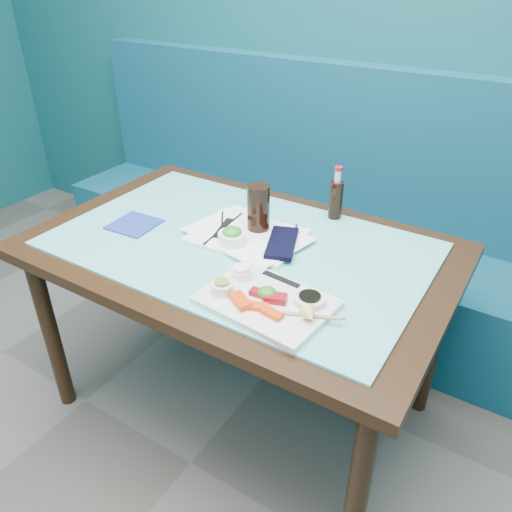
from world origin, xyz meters
The scene contains 34 objects.
booth_bench centered at (0.00, 2.29, 0.37)m, with size 3.00×0.56×1.17m.
dining_table centered at (0.00, 1.45, 0.67)m, with size 1.40×0.90×0.75m.
glass_top centered at (0.00, 1.45, 0.75)m, with size 1.22×0.76×0.01m, color #61C1C2.
sashimi_plate centered at (0.26, 1.21, 0.77)m, with size 0.35×0.25×0.02m, color white.
salmon_left centered at (0.21, 1.15, 0.78)m, with size 0.07×0.04×0.02m, color #E03C08.
salmon_mid centered at (0.26, 1.16, 0.78)m, with size 0.06×0.03×0.01m, color #F13E09.
salmon_right centered at (0.31, 1.15, 0.78)m, with size 0.06×0.03×0.01m, color #E33D09.
tuna_left centered at (0.23, 1.21, 0.78)m, with size 0.05×0.03×0.02m, color maroon.
tuna_right centered at (0.28, 1.21, 0.79)m, with size 0.06×0.04×0.02m, color maroon.
seaweed_garnish centered at (0.25, 1.22, 0.79)m, with size 0.05×0.05×0.03m, color #26791C.
ramekin_wasabi centered at (0.13, 1.17, 0.79)m, with size 0.07×0.07×0.03m, color white.
wasabi_fill centered at (0.13, 1.17, 0.81)m, with size 0.04×0.04×0.01m, color olive.
ramekin_ginger centered at (0.14, 1.26, 0.79)m, with size 0.06×0.06×0.03m, color white.
ginger_fill centered at (0.14, 1.26, 0.81)m, with size 0.05×0.05×0.01m, color #FFE8D1.
soy_dish centered at (0.36, 1.26, 0.78)m, with size 0.09×0.09×0.02m, color silver.
soy_fill centered at (0.36, 1.26, 0.80)m, with size 0.06×0.06×0.01m, color black.
lemon_wedge centered at (0.40, 1.18, 0.80)m, with size 0.05×0.05×0.04m, color #F4D373.
chopstick_sleeve centered at (0.24, 1.31, 0.78)m, with size 0.12×0.02×0.00m, color black.
wooden_chopstick_a centered at (0.37, 1.19, 0.78)m, with size 0.01×0.01×0.24m, color #A2754C.
wooden_chopstick_b centered at (0.38, 1.19, 0.78)m, with size 0.01×0.01×0.20m, color #A6724E.
serving_tray centered at (0.01, 1.49, 0.76)m, with size 0.36×0.27×0.01m, color white.
paper_placemat centered at (0.01, 1.49, 0.77)m, with size 0.39×0.27×0.00m, color white.
seaweed_bowl centered at (0.00, 1.42, 0.79)m, with size 0.09×0.09×0.04m, color white.
seaweed_salad centered at (0.00, 1.42, 0.81)m, with size 0.06×0.06×0.03m, color #2D8E20.
cola_glass centered at (0.02, 1.55, 0.85)m, with size 0.08×0.08×0.16m, color black.
navy_pouch centered at (0.14, 1.49, 0.78)m, with size 0.09×0.20×0.02m, color black.
fork centered at (0.13, 1.60, 0.78)m, with size 0.01×0.01×0.08m, color white.
black_chopstick_a centered at (-0.09, 1.48, 0.77)m, with size 0.01×0.01×0.25m, color black.
black_chopstick_b centered at (-0.09, 1.48, 0.77)m, with size 0.01×0.01×0.26m, color black.
tray_sleeve centered at (-0.09, 1.48, 0.77)m, with size 0.02×0.15×0.00m, color black.
cola_bottle_body centered at (0.19, 1.80, 0.83)m, with size 0.05×0.05×0.14m, color black.
cola_bottle_neck centered at (0.19, 1.80, 0.92)m, with size 0.02×0.02×0.04m, color silver.
cola_bottle_cap centered at (0.19, 1.80, 0.95)m, with size 0.03×0.03×0.01m, color red.
blue_napkin centered at (-0.39, 1.36, 0.76)m, with size 0.15×0.15×0.01m, color navy.
Camera 1 is at (0.82, 0.25, 1.58)m, focal length 35.00 mm.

